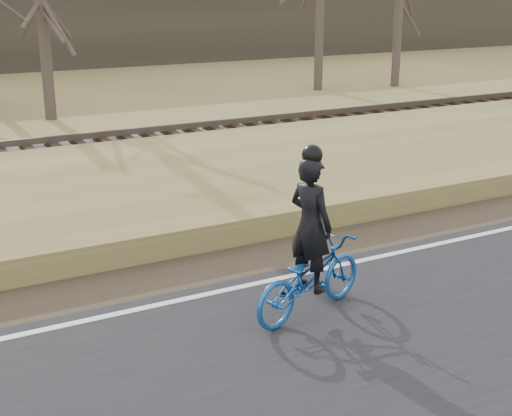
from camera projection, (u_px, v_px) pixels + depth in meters
name	position (u px, v px, depth m)	size (l,w,h in m)	color
ground	(494.00, 241.00, 12.15)	(120.00, 120.00, 0.00)	olive
edge_line	(486.00, 233.00, 12.30)	(120.00, 0.12, 0.01)	silver
shoulder	(445.00, 220.00, 13.15)	(120.00, 1.60, 0.04)	#473A2B
embankment	(351.00, 173.00, 15.60)	(120.00, 5.00, 0.44)	olive
ballast	(267.00, 140.00, 18.79)	(120.00, 3.00, 0.45)	slate
railroad	(267.00, 129.00, 18.70)	(120.00, 2.40, 0.29)	black
treeline_backdrop	(58.00, 7.00, 36.41)	(120.00, 4.00, 6.00)	#383328
cyclist	(310.00, 262.00, 9.14)	(2.04, 1.20, 2.26)	#154B95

